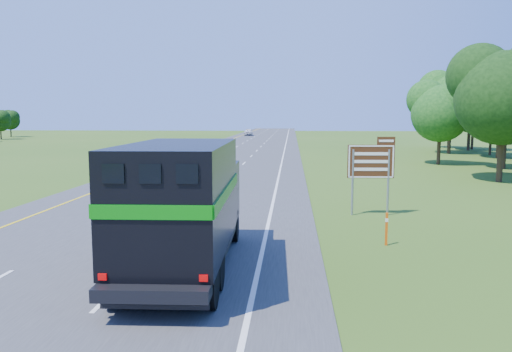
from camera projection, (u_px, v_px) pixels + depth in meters
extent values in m
plane|color=#315416|center=(4.00, 321.00, 11.29)|extent=(300.00, 300.00, 0.00)
cube|color=#38383A|center=(238.00, 154.00, 60.80)|extent=(15.00, 260.00, 0.04)
cube|color=yellow|center=(194.00, 154.00, 61.19)|extent=(0.15, 260.00, 0.01)
cube|color=white|center=(284.00, 154.00, 60.41)|extent=(0.15, 260.00, 0.01)
cylinder|color=black|center=(172.00, 225.00, 18.40)|extent=(0.41, 1.19, 1.18)
cylinder|color=black|center=(233.00, 225.00, 18.31)|extent=(0.41, 1.19, 1.18)
cylinder|color=black|center=(131.00, 267.00, 13.28)|extent=(0.41, 1.19, 1.18)
cylinder|color=black|center=(216.00, 268.00, 13.19)|extent=(0.41, 1.19, 1.18)
cylinder|color=black|center=(116.00, 283.00, 12.00)|extent=(0.41, 1.19, 1.18)
cylinder|color=black|center=(209.00, 284.00, 11.91)|extent=(0.41, 1.19, 1.18)
cube|color=black|center=(185.00, 246.00, 14.93)|extent=(2.84, 8.68, 0.30)
cube|color=black|center=(201.00, 191.00, 18.10)|extent=(2.69, 2.02, 2.04)
cube|color=black|center=(205.00, 173.00, 19.01)|extent=(2.37, 0.14, 0.65)
cube|color=black|center=(179.00, 196.00, 13.98)|extent=(2.88, 6.32, 2.96)
cube|color=#06790A|center=(151.00, 212.00, 10.85)|extent=(2.69, 0.13, 0.32)
cube|color=#06790A|center=(131.00, 191.00, 14.02)|extent=(0.23, 6.24, 0.32)
cube|color=#06790A|center=(228.00, 191.00, 13.91)|extent=(0.23, 6.24, 0.32)
cube|color=black|center=(113.00, 174.00, 10.78)|extent=(0.49, 0.06, 0.43)
cube|color=black|center=(150.00, 174.00, 10.75)|extent=(0.49, 0.06, 0.43)
cube|color=black|center=(187.00, 174.00, 10.72)|extent=(0.49, 0.06, 0.43)
cube|color=black|center=(155.00, 306.00, 11.24)|extent=(2.48, 0.20, 0.11)
cube|color=#B20505|center=(102.00, 277.00, 11.07)|extent=(0.19, 0.05, 0.15)
cube|color=#B20505|center=(204.00, 278.00, 10.98)|extent=(0.19, 0.05, 0.15)
imported|color=white|center=(210.00, 145.00, 64.07)|extent=(3.07, 6.20, 1.69)
imported|color=silver|center=(248.00, 132.00, 118.83)|extent=(2.34, 5.11, 1.70)
cylinder|color=gray|center=(353.00, 182.00, 23.28)|extent=(0.10, 0.10, 3.10)
cylinder|color=gray|center=(388.00, 182.00, 23.23)|extent=(0.10, 0.10, 3.10)
cube|color=#401F0D|center=(371.00, 161.00, 23.14)|extent=(2.17, 0.15, 1.55)
cube|color=#401F0D|center=(386.00, 141.00, 23.01)|extent=(0.83, 0.10, 0.37)
cube|color=white|center=(371.00, 162.00, 23.11)|extent=(2.07, 0.10, 1.49)
cube|color=#DC4E0B|center=(386.00, 229.00, 17.87)|extent=(0.09, 0.04, 1.20)
cube|color=white|center=(387.00, 220.00, 17.83)|extent=(0.10, 0.05, 0.13)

